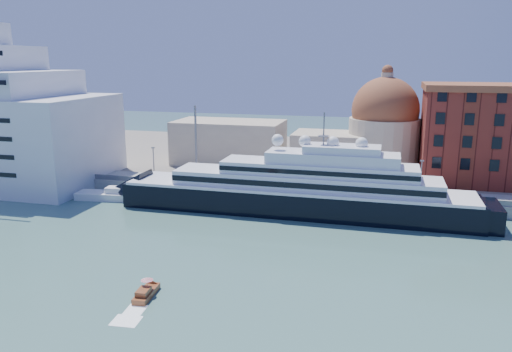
# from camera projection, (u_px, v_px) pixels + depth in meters

# --- Properties ---
(ground) EXTENTS (400.00, 400.00, 0.00)m
(ground) POSITION_uv_depth(u_px,v_px,m) (238.00, 250.00, 82.35)
(ground) COLOR #396359
(ground) RESTS_ON ground
(quay) EXTENTS (180.00, 10.00, 2.50)m
(quay) POSITION_uv_depth(u_px,v_px,m) (281.00, 192.00, 114.06)
(quay) COLOR gray
(quay) RESTS_ON ground
(land) EXTENTS (260.00, 72.00, 2.00)m
(land) POSITION_uv_depth(u_px,v_px,m) (309.00, 159.00, 152.71)
(land) COLOR slate
(land) RESTS_ON ground
(quay_fence) EXTENTS (180.00, 0.10, 1.20)m
(quay_fence) POSITION_uv_depth(u_px,v_px,m) (276.00, 189.00, 109.40)
(quay_fence) COLOR slate
(quay_fence) RESTS_ON quay
(superyacht) EXTENTS (81.20, 11.26, 24.27)m
(superyacht) POSITION_uv_depth(u_px,v_px,m) (284.00, 192.00, 102.28)
(superyacht) COLOR black
(superyacht) RESTS_ON ground
(service_barge) EXTENTS (14.22, 6.27, 3.09)m
(service_barge) POSITION_uv_depth(u_px,v_px,m) (109.00, 195.00, 112.22)
(service_barge) COLOR white
(service_barge) RESTS_ON ground
(water_taxi) EXTENTS (2.34, 5.71, 2.65)m
(water_taxi) POSITION_uv_depth(u_px,v_px,m) (146.00, 293.00, 66.12)
(water_taxi) COLOR brown
(water_taxi) RESTS_ON ground
(church) EXTENTS (66.00, 18.00, 25.50)m
(church) POSITION_uv_depth(u_px,v_px,m) (323.00, 136.00, 132.58)
(church) COLOR beige
(church) RESTS_ON land
(lamp_posts) EXTENTS (120.80, 2.40, 18.00)m
(lamp_posts) POSITION_uv_depth(u_px,v_px,m) (225.00, 153.00, 113.61)
(lamp_posts) COLOR slate
(lamp_posts) RESTS_ON quay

